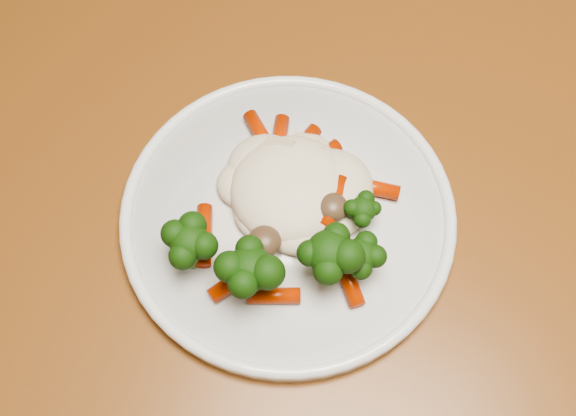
# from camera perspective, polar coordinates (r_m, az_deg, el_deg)

# --- Properties ---
(dining_table) EXTENTS (1.41, 1.13, 0.75)m
(dining_table) POSITION_cam_1_polar(r_m,az_deg,el_deg) (0.64, 4.14, -8.03)
(dining_table) COLOR brown
(dining_table) RESTS_ON ground
(plate) EXTENTS (0.26, 0.26, 0.01)m
(plate) POSITION_cam_1_polar(r_m,az_deg,el_deg) (0.57, -0.00, -0.64)
(plate) COLOR white
(plate) RESTS_ON dining_table
(meal) EXTENTS (0.17, 0.18, 0.05)m
(meal) POSITION_cam_1_polar(r_m,az_deg,el_deg) (0.54, 0.05, -0.73)
(meal) COLOR #F1E1C1
(meal) RESTS_ON plate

